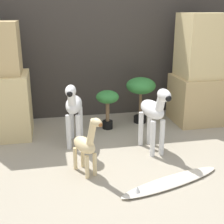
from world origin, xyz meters
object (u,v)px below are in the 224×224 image
at_px(giraffe_figurine, 86,144).
at_px(potted_palm_back, 141,88).
at_px(surfboard, 171,182).
at_px(zebra_right, 154,112).
at_px(potted_palm_front, 107,101).
at_px(zebra_left, 74,107).

relative_size(giraffe_figurine, potted_palm_back, 0.98).
bearing_deg(surfboard, zebra_right, 85.78).
height_order(potted_palm_front, potted_palm_back, potted_palm_back).
relative_size(zebra_right, potted_palm_front, 1.48).
bearing_deg(zebra_right, potted_palm_back, 82.07).
xyz_separation_m(zebra_right, giraffe_figurine, (-0.74, -0.33, -0.15)).
distance_m(zebra_left, potted_palm_front, 0.61).
bearing_deg(potted_palm_front, potted_palm_back, 16.33).
distance_m(potted_palm_front, potted_palm_back, 0.49).
xyz_separation_m(giraffe_figurine, potted_palm_back, (0.86, 1.21, 0.17)).
xyz_separation_m(zebra_left, potted_palm_back, (0.91, 0.55, 0.03)).
distance_m(zebra_right, potted_palm_back, 0.89).
distance_m(giraffe_figurine, surfboard, 0.81).
bearing_deg(giraffe_figurine, zebra_left, 94.26).
bearing_deg(zebra_right, potted_palm_front, 114.69).
bearing_deg(zebra_left, giraffe_figurine, -85.74).
height_order(zebra_right, zebra_left, same).
bearing_deg(surfboard, giraffe_figurine, 155.23).
bearing_deg(potted_palm_back, giraffe_figurine, -125.51).
xyz_separation_m(giraffe_figurine, surfboard, (0.69, -0.32, -0.28)).
height_order(giraffe_figurine, surfboard, giraffe_figurine).
relative_size(zebra_left, potted_palm_back, 1.21).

